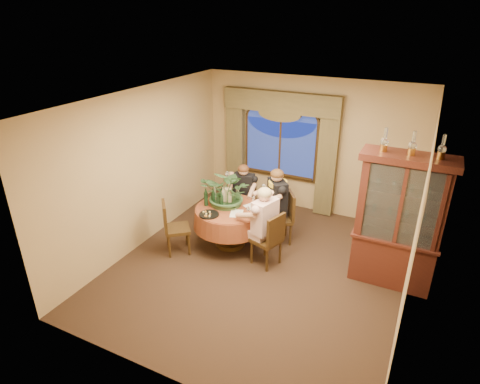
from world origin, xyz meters
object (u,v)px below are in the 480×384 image
at_px(chair_back_right, 280,218).
at_px(wine_bottle_3, 221,200).
at_px(oil_lamp_right, 443,147).
at_px(person_pink, 265,226).
at_px(chair_right, 266,239).
at_px(dining_table, 230,226).
at_px(wine_bottle_2, 213,197).
at_px(china_cabinet, 398,222).
at_px(chair_back, 243,202).
at_px(olive_bowl, 232,208).
at_px(centerpiece_plant, 228,173).
at_px(oil_lamp_left, 385,140).
at_px(chair_front_left, 177,227).
at_px(stoneware_vase, 228,196).
at_px(wine_bottle_1, 222,193).
at_px(person_back, 244,195).
at_px(wine_bottle_0, 214,194).
at_px(wine_bottle_4, 206,197).
at_px(wine_bottle_5, 223,196).
at_px(oil_lamp_center, 413,143).
at_px(person_scarf, 277,205).

relative_size(chair_back_right, wine_bottle_3, 2.91).
height_order(oil_lamp_right, chair_back_right, oil_lamp_right).
xyz_separation_m(person_pink, wine_bottle_3, (-0.89, 0.15, 0.22)).
bearing_deg(chair_right, dining_table, 90.00).
xyz_separation_m(dining_table, wine_bottle_2, (-0.31, -0.05, 0.54)).
xyz_separation_m(china_cabinet, chair_back_right, (-2.00, 0.37, -0.58)).
xyz_separation_m(china_cabinet, chair_right, (-1.94, -0.41, -0.58)).
xyz_separation_m(chair_back, olive_bowl, (0.20, -0.86, 0.29)).
xyz_separation_m(dining_table, centerpiece_plant, (-0.08, 0.12, 0.98)).
bearing_deg(chair_back_right, oil_lamp_left, -136.42).
bearing_deg(dining_table, oil_lamp_left, 3.35).
relative_size(chair_front_left, olive_bowl, 6.28).
relative_size(chair_front_left, wine_bottle_2, 2.91).
relative_size(chair_right, olive_bowl, 6.28).
bearing_deg(chair_front_left, stoneware_vase, 100.91).
height_order(chair_front_left, wine_bottle_1, wine_bottle_1).
distance_m(person_back, wine_bottle_0, 0.82).
bearing_deg(china_cabinet, chair_right, -168.19).
height_order(chair_back, person_pink, person_pink).
bearing_deg(wine_bottle_1, wine_bottle_4, -125.73).
bearing_deg(china_cabinet, person_pink, -169.17).
xyz_separation_m(olive_bowl, wine_bottle_0, (-0.43, 0.12, 0.14)).
bearing_deg(wine_bottle_0, wine_bottle_5, 1.03).
bearing_deg(person_back, person_pink, 121.82).
relative_size(chair_front_left, wine_bottle_5, 2.91).
xyz_separation_m(oil_lamp_left, wine_bottle_5, (-2.57, -0.05, -1.38)).
distance_m(chair_back, olive_bowl, 0.93).
relative_size(china_cabinet, person_pink, 1.53).
height_order(china_cabinet, centerpiece_plant, china_cabinet).
height_order(oil_lamp_right, stoneware_vase, oil_lamp_right).
bearing_deg(chair_back_right, stoneware_vase, 78.90).
xyz_separation_m(chair_back, wine_bottle_0, (-0.22, -0.75, 0.44)).
xyz_separation_m(oil_lamp_left, chair_right, (-1.58, -0.41, -1.81)).
height_order(dining_table, oil_lamp_right, oil_lamp_right).
relative_size(centerpiece_plant, wine_bottle_0, 3.14).
height_order(oil_lamp_center, chair_front_left, oil_lamp_center).
bearing_deg(wine_bottle_2, person_scarf, 31.97).
bearing_deg(wine_bottle_3, chair_back, 91.19).
bearing_deg(oil_lamp_right, wine_bottle_4, -176.18).
xyz_separation_m(chair_back_right, wine_bottle_3, (-0.88, -0.60, 0.44)).
relative_size(dining_table, chair_back, 1.37).
bearing_deg(oil_lamp_right, person_scarf, 170.12).
bearing_deg(wine_bottle_5, centerpiece_plant, 19.86).
height_order(wine_bottle_2, wine_bottle_5, same).
bearing_deg(chair_front_left, oil_lamp_left, 63.63).
bearing_deg(chair_back_right, wine_bottle_4, 83.21).
height_order(dining_table, stoneware_vase, stoneware_vase).
relative_size(oil_lamp_left, wine_bottle_5, 1.03).
bearing_deg(chair_front_left, olive_bowl, 86.04).
bearing_deg(wine_bottle_1, wine_bottle_5, -54.70).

